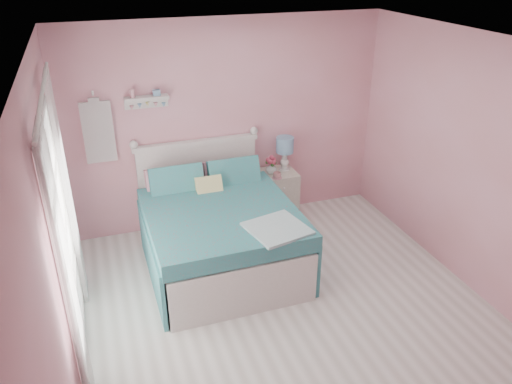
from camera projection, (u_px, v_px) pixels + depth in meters
floor at (295, 321)px, 4.90m from camera, size 4.50×4.50×0.00m
room_shell at (301, 174)px, 4.20m from camera, size 4.50×4.50×4.50m
bed at (218, 232)px, 5.65m from camera, size 1.59×2.02×1.16m
nightstand at (277, 195)px, 6.62m from camera, size 0.46×0.46×0.67m
table_lamp at (285, 147)px, 6.40m from camera, size 0.22×0.22×0.45m
vase at (271, 168)px, 6.40m from camera, size 0.17×0.17×0.14m
teacup at (277, 175)px, 6.28m from camera, size 0.11×0.11×0.08m
roses at (271, 160)px, 6.35m from camera, size 0.14×0.11×0.12m
wall_shelf at (146, 99)px, 5.70m from camera, size 0.50×0.15×0.25m
hanging_dress at (98, 133)px, 5.67m from camera, size 0.34×0.03×0.72m
french_door at (64, 242)px, 4.19m from camera, size 0.04×1.32×2.16m
curtain_near at (69, 281)px, 3.52m from camera, size 0.04×0.40×2.32m
curtain_far at (68, 193)px, 4.78m from camera, size 0.04×0.40×2.32m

